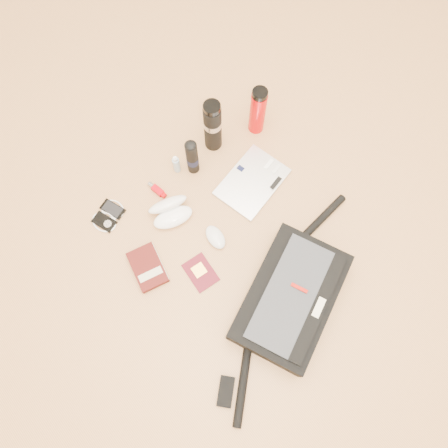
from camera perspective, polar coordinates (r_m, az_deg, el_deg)
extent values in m
plane|color=tan|center=(1.79, 1.86, -3.57)|extent=(4.00, 4.00, 0.00)
cube|color=black|center=(1.71, 8.62, -9.53)|extent=(0.57, 0.47, 0.12)
cube|color=#303237|center=(1.65, 9.29, -9.30)|extent=(0.48, 0.37, 0.01)
cube|color=black|center=(1.65, 12.22, -10.65)|extent=(0.42, 0.21, 0.02)
cube|color=beige|center=(1.65, 12.24, -10.63)|extent=(0.08, 0.05, 0.02)
cube|color=#A00900|center=(1.65, 9.77, -8.27)|extent=(0.04, 0.06, 0.02)
cylinder|color=black|center=(1.71, 2.49, -20.07)|extent=(0.25, 0.22, 0.03)
cylinder|color=black|center=(1.86, 12.33, 0.38)|extent=(0.30, 0.06, 0.03)
cube|color=black|center=(1.72, 0.24, -21.03)|extent=(0.12, 0.11, 0.02)
cube|color=silver|center=(1.89, 3.69, 5.47)|extent=(0.33, 0.27, 0.02)
cube|color=black|center=(1.91, 2.17, 7.28)|extent=(0.03, 0.03, 0.00)
cube|color=white|center=(1.92, 5.86, 7.78)|extent=(0.06, 0.03, 0.01)
cube|color=silver|center=(1.91, 6.85, 7.11)|extent=(0.05, 0.02, 0.01)
cube|color=black|center=(1.88, 6.79, 5.35)|extent=(0.07, 0.03, 0.01)
cube|color=#450E0C|center=(1.79, -9.95, -5.61)|extent=(0.15, 0.20, 0.03)
cube|color=beige|center=(1.78, -8.27, -4.84)|extent=(0.04, 0.16, 0.03)
cube|color=beige|center=(1.76, -9.59, -6.50)|extent=(0.10, 0.05, 0.00)
cube|color=#540B16|center=(1.77, -3.08, -6.35)|extent=(0.11, 0.15, 0.01)
cube|color=gold|center=(1.77, -3.28, -6.03)|extent=(0.05, 0.05, 0.00)
ellipsoid|color=silver|center=(1.79, -1.12, -1.73)|extent=(0.08, 0.12, 0.04)
ellipsoid|color=white|center=(1.82, -6.68, 0.88)|extent=(0.19, 0.13, 0.05)
ellipsoid|color=white|center=(1.83, -7.38, 2.56)|extent=(0.19, 0.13, 0.10)
ellipsoid|color=black|center=(1.82, -7.67, 0.52)|extent=(0.05, 0.04, 0.02)
ellipsoid|color=black|center=(1.82, -5.72, 1.33)|extent=(0.05, 0.04, 0.02)
cylinder|color=black|center=(1.82, -6.70, 0.95)|extent=(0.03, 0.01, 0.01)
cube|color=black|center=(1.89, -15.37, 0.27)|extent=(0.09, 0.11, 0.01)
cylinder|color=#B7B7BA|center=(1.88, -14.95, 0.03)|extent=(0.04, 0.04, 0.00)
torus|color=white|center=(1.89, -15.37, 0.28)|extent=(0.11, 0.11, 0.01)
cube|color=black|center=(1.90, -14.34, 1.87)|extent=(0.08, 0.11, 0.01)
cube|color=black|center=(1.90, -14.37, 1.93)|extent=(0.07, 0.09, 0.00)
torus|color=white|center=(1.90, -14.34, 1.88)|extent=(0.10, 0.10, 0.01)
cube|color=#AF020C|center=(1.89, -8.65, 4.35)|extent=(0.04, 0.06, 0.03)
cube|color=#AD0004|center=(1.88, -7.89, 3.73)|extent=(0.02, 0.02, 0.02)
cylinder|color=#ACACAE|center=(1.90, -9.43, 4.99)|extent=(0.02, 0.03, 0.02)
cylinder|color=#94B1C7|center=(1.90, -6.22, 7.68)|extent=(0.03, 0.03, 0.09)
cylinder|color=silver|center=(1.85, -6.39, 8.42)|extent=(0.02, 0.02, 0.02)
cylinder|color=white|center=(1.84, -6.43, 8.59)|extent=(0.01, 0.01, 0.01)
cylinder|color=black|center=(1.84, -4.17, 8.65)|extent=(0.06, 0.06, 0.20)
cylinder|color=black|center=(1.86, -4.12, 8.33)|extent=(0.06, 0.06, 0.04)
ellipsoid|color=black|center=(1.75, -4.40, 10.21)|extent=(0.06, 0.06, 0.02)
cylinder|color=black|center=(1.87, -1.48, 12.46)|extent=(0.09, 0.09, 0.26)
cylinder|color=#B6B6B9|center=(1.84, -1.50, 13.00)|extent=(0.09, 0.09, 0.03)
cylinder|color=black|center=(1.75, -1.60, 14.95)|extent=(0.08, 0.08, 0.03)
cylinder|color=#C50508|center=(1.93, 4.41, 14.33)|extent=(0.07, 0.07, 0.24)
cylinder|color=black|center=(1.82, 4.72, 16.61)|extent=(0.07, 0.07, 0.02)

